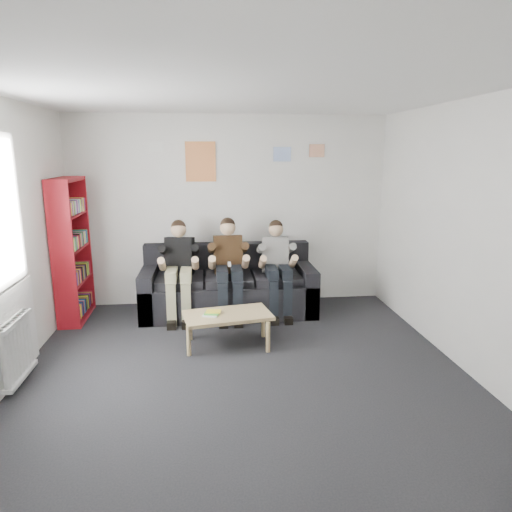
{
  "coord_description": "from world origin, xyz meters",
  "views": [
    {
      "loc": [
        -0.32,
        -4.04,
        2.17
      ],
      "look_at": [
        0.25,
        1.3,
        0.95
      ],
      "focal_mm": 32.0,
      "sensor_mm": 36.0,
      "label": 1
    }
  ],
  "objects_px": {
    "person_left": "(179,270)",
    "bookshelf": "(72,250)",
    "sofa": "(228,288)",
    "coffee_table": "(228,318)",
    "person_right": "(277,268)",
    "person_middle": "(229,268)"
  },
  "relations": [
    {
      "from": "sofa",
      "to": "person_right",
      "type": "height_order",
      "value": "person_right"
    },
    {
      "from": "person_middle",
      "to": "person_right",
      "type": "xyz_separation_m",
      "value": [
        0.66,
        0.0,
        -0.02
      ]
    },
    {
      "from": "sofa",
      "to": "person_left",
      "type": "relative_size",
      "value": 1.8
    },
    {
      "from": "coffee_table",
      "to": "person_middle",
      "type": "relative_size",
      "value": 0.73
    },
    {
      "from": "sofa",
      "to": "person_right",
      "type": "bearing_deg",
      "value": -17.21
    },
    {
      "from": "bookshelf",
      "to": "coffee_table",
      "type": "bearing_deg",
      "value": -30.77
    },
    {
      "from": "person_left",
      "to": "bookshelf",
      "type": "bearing_deg",
      "value": -175.39
    },
    {
      "from": "bookshelf",
      "to": "person_left",
      "type": "distance_m",
      "value": 1.4
    },
    {
      "from": "person_left",
      "to": "person_middle",
      "type": "relative_size",
      "value": 0.98
    },
    {
      "from": "coffee_table",
      "to": "person_middle",
      "type": "bearing_deg",
      "value": 86.2
    },
    {
      "from": "coffee_table",
      "to": "person_left",
      "type": "height_order",
      "value": "person_left"
    },
    {
      "from": "person_middle",
      "to": "person_right",
      "type": "height_order",
      "value": "person_middle"
    },
    {
      "from": "coffee_table",
      "to": "person_right",
      "type": "height_order",
      "value": "person_right"
    },
    {
      "from": "bookshelf",
      "to": "person_left",
      "type": "relative_size",
      "value": 1.43
    },
    {
      "from": "coffee_table",
      "to": "person_left",
      "type": "xyz_separation_m",
      "value": [
        -0.59,
        0.99,
        0.32
      ]
    },
    {
      "from": "bookshelf",
      "to": "person_left",
      "type": "bearing_deg",
      "value": -6.37
    },
    {
      "from": "sofa",
      "to": "person_left",
      "type": "bearing_deg",
      "value": -162.68
    },
    {
      "from": "person_middle",
      "to": "person_right",
      "type": "relative_size",
      "value": 1.03
    },
    {
      "from": "bookshelf",
      "to": "person_middle",
      "type": "distance_m",
      "value": 2.05
    },
    {
      "from": "person_middle",
      "to": "person_right",
      "type": "bearing_deg",
      "value": -2.46
    },
    {
      "from": "bookshelf",
      "to": "person_middle",
      "type": "bearing_deg",
      "value": -4.76
    },
    {
      "from": "bookshelf",
      "to": "sofa",
      "type": "bearing_deg",
      "value": 1.05
    }
  ]
}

